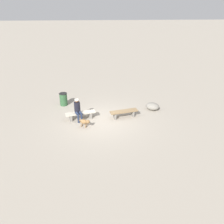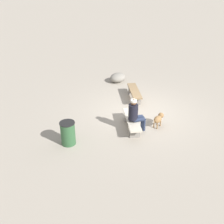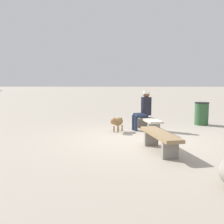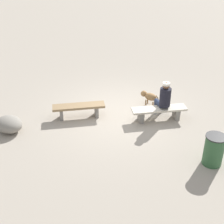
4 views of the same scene
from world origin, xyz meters
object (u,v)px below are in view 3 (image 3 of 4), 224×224
Objects in this scene: bench_right at (148,122)px; trash_bin at (202,114)px; bench_left at (160,137)px; dog at (117,122)px; seated_person at (144,108)px.

trash_bin is (1.20, -2.16, 0.13)m from bench_right.
bench_left is at bearing 149.73° from trash_bin.
trash_bin reaches higher than dog.
bench_left is 2.57m from bench_right.
seated_person is 2.09× the size of dog.
dog reaches higher than bench_right.
seated_person is (2.70, 0.07, 0.41)m from bench_left.
seated_person is at bearing 143.85° from dog.
bench_right is 0.47m from seated_person.
dog is (-0.26, 1.00, 0.03)m from bench_right.
seated_person is at bearing 26.32° from bench_right.
trash_bin is at bearing -72.96° from bench_right.
bench_left is at bearing 167.21° from bench_right.
seated_person is at bearing 115.21° from trash_bin.
seated_person is 1.06m from dog.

